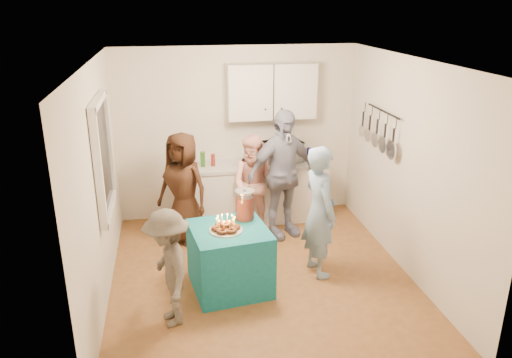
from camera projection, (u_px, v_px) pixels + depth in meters
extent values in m
plane|color=brown|center=(261.00, 276.00, 6.14)|extent=(4.00, 4.00, 0.00)
plane|color=white|center=(262.00, 61.00, 5.26)|extent=(4.00, 4.00, 0.00)
plane|color=silver|center=(237.00, 133.00, 7.55)|extent=(3.60, 3.60, 0.00)
plane|color=silver|center=(98.00, 187.00, 5.40)|extent=(4.00, 4.00, 0.00)
plane|color=silver|center=(408.00, 168.00, 6.00)|extent=(4.00, 4.00, 0.00)
cube|color=black|center=(102.00, 156.00, 5.60)|extent=(0.04, 1.00, 1.20)
cube|color=white|center=(253.00, 193.00, 7.61)|extent=(2.20, 0.58, 0.86)
cube|color=beige|center=(253.00, 165.00, 7.45)|extent=(2.24, 0.62, 0.05)
cube|color=white|center=(271.00, 91.00, 7.28)|extent=(1.30, 0.30, 0.80)
cube|color=black|center=(380.00, 130.00, 6.54)|extent=(0.12, 1.00, 0.60)
imported|color=white|center=(282.00, 152.00, 7.46)|extent=(0.64, 0.51, 0.31)
cube|color=#126E7B|center=(230.00, 258.00, 5.79)|extent=(0.96, 0.96, 0.76)
cylinder|color=red|center=(245.00, 205.00, 5.86)|extent=(0.22, 0.22, 0.34)
imported|color=#85A4C2|center=(320.00, 212.00, 5.97)|extent=(0.49, 0.66, 1.63)
imported|color=#532D17|center=(183.00, 188.00, 6.82)|extent=(0.91, 0.86, 1.56)
imported|color=#FF8D85|center=(255.00, 186.00, 7.06)|extent=(0.87, 0.78, 1.46)
imported|color=#101236|center=(282.00, 175.00, 6.94)|extent=(1.17, 0.80, 1.84)
imported|color=#4C453D|center=(168.00, 268.00, 5.07)|extent=(0.62, 0.90, 1.27)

